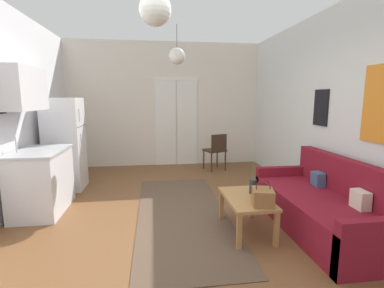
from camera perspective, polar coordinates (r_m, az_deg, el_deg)
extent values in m
cube|color=brown|center=(3.60, -2.47, -18.05)|extent=(5.06, 7.63, 0.10)
cube|color=silver|center=(6.76, -5.48, 7.92)|extent=(4.66, 0.10, 2.88)
cube|color=white|center=(6.72, -5.33, 4.16)|extent=(0.49, 0.02, 2.00)
cube|color=white|center=(6.76, -1.02, 4.23)|extent=(0.49, 0.02, 2.00)
cube|color=white|center=(6.72, -3.25, 12.98)|extent=(1.08, 0.03, 0.06)
cube|color=silver|center=(4.10, 31.19, 5.69)|extent=(0.10, 7.23, 2.88)
cube|color=black|center=(4.68, 24.71, 6.72)|extent=(0.02, 0.34, 0.54)
cube|color=brown|center=(4.07, -2.02, -13.82)|extent=(1.22, 3.17, 0.01)
cube|color=maroon|center=(3.88, 24.25, -12.64)|extent=(0.87, 2.00, 0.42)
cube|color=maroon|center=(4.00, 28.87, -8.90)|extent=(0.15, 2.00, 0.87)
cube|color=maroon|center=(3.16, 33.84, -17.13)|extent=(0.87, 0.11, 0.56)
cube|color=maroon|center=(4.63, 18.06, -7.77)|extent=(0.87, 0.11, 0.56)
cube|color=beige|center=(3.59, 30.99, -9.67)|extent=(0.13, 0.21, 0.20)
cube|color=#3D5B7F|center=(4.21, 24.20, -6.53)|extent=(0.14, 0.20, 0.20)
cube|color=#A87542|center=(3.48, 11.05, -10.80)|extent=(0.50, 0.85, 0.04)
cube|color=#A87542|center=(3.17, 9.53, -17.16)|extent=(0.05, 0.05, 0.40)
cube|color=#A87542|center=(3.31, 16.76, -16.23)|extent=(0.05, 0.05, 0.40)
cube|color=#A87542|center=(3.85, 6.02, -12.14)|extent=(0.05, 0.05, 0.40)
cube|color=#A87542|center=(3.96, 12.03, -11.64)|extent=(0.05, 0.05, 0.40)
cylinder|color=#2D2D33|center=(3.60, 12.26, -8.41)|extent=(0.09, 0.09, 0.17)
cylinder|color=#477F42|center=(3.54, 12.37, -5.37)|extent=(0.01, 0.01, 0.22)
cube|color=brown|center=(3.25, 14.18, -10.41)|extent=(0.28, 0.31, 0.18)
torus|color=#512319|center=(3.21, 14.26, -8.55)|extent=(0.17, 0.01, 0.17)
cube|color=white|center=(5.40, -24.38, -0.02)|extent=(0.59, 0.60, 1.61)
cube|color=#4C4C51|center=(5.29, -21.52, 3.42)|extent=(0.01, 0.58, 0.01)
cylinder|color=#B7BABF|center=(5.11, -21.90, 5.39)|extent=(0.02, 0.02, 0.23)
cylinder|color=#B7BABF|center=(5.16, -21.58, 0.04)|extent=(0.02, 0.02, 0.35)
cube|color=silver|center=(4.54, -28.13, -6.81)|extent=(0.59, 1.00, 0.86)
cube|color=#B7BABF|center=(4.45, -28.57, -1.30)|extent=(0.62, 1.03, 0.03)
cube|color=#999BA0|center=(4.34, -29.07, -2.17)|extent=(0.36, 0.40, 0.10)
cylinder|color=#B7BABF|center=(4.41, -32.10, -0.15)|extent=(0.02, 0.02, 0.20)
cube|color=silver|center=(4.44, -31.12, 9.59)|extent=(0.32, 0.90, 0.58)
cylinder|color=#382619|center=(6.59, 5.12, -2.84)|extent=(0.03, 0.03, 0.43)
cylinder|color=#382619|center=(6.41, 2.40, -3.16)|extent=(0.03, 0.03, 0.43)
cylinder|color=#382619|center=(6.31, 6.77, -3.41)|extent=(0.03, 0.03, 0.43)
cylinder|color=#382619|center=(6.12, 3.97, -3.77)|extent=(0.03, 0.03, 0.43)
cube|color=#382619|center=(6.31, 4.60, -1.28)|extent=(0.53, 0.52, 0.04)
cube|color=#382619|center=(6.13, 5.51, 0.24)|extent=(0.37, 0.15, 0.37)
sphere|color=white|center=(2.59, -7.48, 25.45)|extent=(0.27, 0.27, 0.27)
cylinder|color=black|center=(5.30, -3.10, 21.07)|extent=(0.01, 0.01, 0.40)
sphere|color=white|center=(5.24, -3.07, 17.39)|extent=(0.29, 0.29, 0.29)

